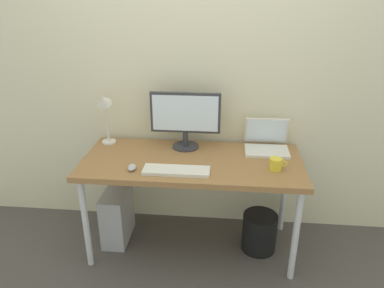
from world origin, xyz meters
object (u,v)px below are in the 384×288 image
Objects in this scene: desk_lamp at (104,108)px; laptop at (267,142)px; monitor at (185,117)px; keyboard at (176,171)px; wastebasket at (259,232)px; mouse at (132,167)px; desk at (192,167)px; coffee_mug at (276,164)px; computer_tower at (117,215)px.

laptop is at bearing 0.80° from desk_lamp.
keyboard is (-0.01, -0.41, -0.23)m from monitor.
wastebasket is (0.60, 0.22, -0.61)m from keyboard.
mouse reaches higher than wastebasket.
monitor is at bearing -0.04° from desk_lamp.
desk_lamp is (-0.68, 0.21, 0.36)m from desk.
mouse is at bearing -54.16° from desk_lamp.
desk is at bearing -156.94° from laptop.
mouse is 1.11m from wastebasket.
monitor is at bearing 154.13° from coffee_mug.
keyboard is at bearing -145.17° from laptop.
laptop is (0.61, 0.02, -0.19)m from monitor.
computer_tower is (-1.17, 0.14, -0.58)m from coffee_mug.
wastebasket is (0.51, 0.01, -0.53)m from desk.
desk_lamp is at bearing 145.00° from keyboard.
desk is 3.70× the size of computer_tower.
monitor is at bearing 52.19° from mouse.
laptop is at bearing 9.52° from computer_tower.
monitor reaches higher than desk_lamp.
keyboard is 0.66m from coffee_mug.
desk_lamp is (-0.61, 0.00, 0.05)m from monitor.
computer_tower is (-0.53, -0.17, -0.78)m from monitor.
laptop is 2.68× the size of coffee_mug.
laptop is 0.73× the size of keyboard.
monitor is 1.62× the size of laptop.
desk is at bearing -3.68° from computer_tower.
keyboard is 1.47× the size of wastebasket.
laptop is 0.76× the size of computer_tower.
coffee_mug is (0.03, -0.33, -0.02)m from laptop.
desk is 0.59m from coffee_mug.
mouse is (-0.31, -0.41, -0.23)m from monitor.
monitor is 0.74m from coffee_mug.
monitor reaches higher than keyboard.
coffee_mug is 0.40× the size of wastebasket.
desk is 0.76m from computer_tower.
desk is 3.00× the size of monitor.
monitor is 1.04m from wastebasket.
desk is 4.86× the size of laptop.
computer_tower is (-1.13, -0.19, -0.59)m from laptop.
desk_lamp is 3.54× the size of coffee_mug.
coffee_mug is (1.25, -0.31, -0.26)m from desk_lamp.
coffee_mug is at bearing -9.86° from desk.
computer_tower is (0.08, -0.17, -0.83)m from desk_lamp.
computer_tower is 1.11m from wastebasket.
mouse is 0.75× the size of coffee_mug.
coffee_mug reaches higher than wastebasket.
wastebasket is at bearing 1.33° from desk.
keyboard is 0.79m from computer_tower.
mouse is 0.30× the size of wastebasket.
keyboard reaches higher than computer_tower.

